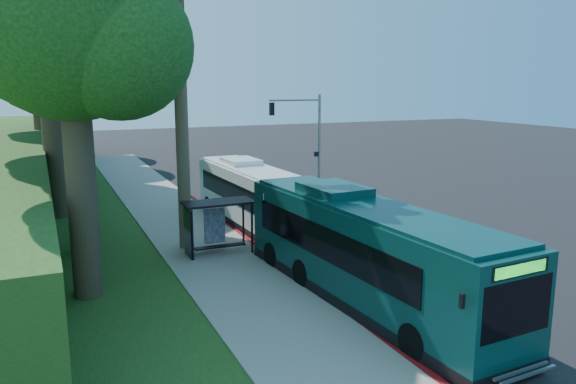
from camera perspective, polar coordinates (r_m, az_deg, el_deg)
name	(u,v)px	position (r m, az deg, el deg)	size (l,w,h in m)	color
ground	(323,225)	(31.64, 3.62, -3.35)	(140.00, 140.00, 0.00)	black
sidewalk	(196,238)	(29.08, -9.28, -4.66)	(4.50, 70.00, 0.12)	gray
red_curb	(268,254)	(26.11, -2.10, -6.34)	(0.25, 30.00, 0.13)	maroon
grass_verge	(72,228)	(33.10, -21.13, -3.38)	(8.00, 70.00, 0.06)	#234719
bus_shelter	(212,217)	(25.98, -7.69, -2.54)	(3.20, 1.51, 2.55)	black
stop_sign_pole	(267,217)	(24.53, -2.13, -2.60)	(0.35, 0.06, 3.17)	gray
traffic_signal_pole	(307,130)	(41.41, 1.94, 6.32)	(4.10, 0.30, 7.00)	gray
tree_0	(74,5)	(27.37, -20.92, 17.36)	(8.40, 8.00, 15.70)	#382B1E
tree_2	(68,44)	(43.25, -21.45, 13.81)	(8.82, 8.40, 15.12)	#382B1E
tree_3	(35,30)	(51.27, -24.32, 14.76)	(10.08, 9.60, 17.28)	#382B1E
tree_4	(65,62)	(59.21, -21.70, 12.15)	(8.40, 8.00, 14.14)	#382B1E
tree_5	(72,72)	(67.23, -21.12, 11.33)	(7.35, 7.00, 12.86)	#382B1E
tree_6	(72,28)	(21.23, -21.06, 15.28)	(7.56, 7.20, 13.74)	#382B1E
white_bus	(254,196)	(30.97, -3.52, -0.36)	(2.98, 12.03, 3.56)	white
teal_bus	(364,250)	(20.58, 7.71, -5.82)	(3.69, 13.50, 3.98)	#093432
pickup	(267,181)	(41.10, -2.12, 1.09)	(2.43, 5.28, 1.47)	silver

